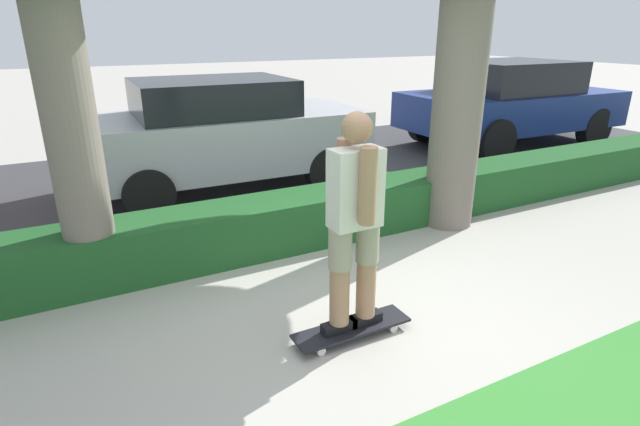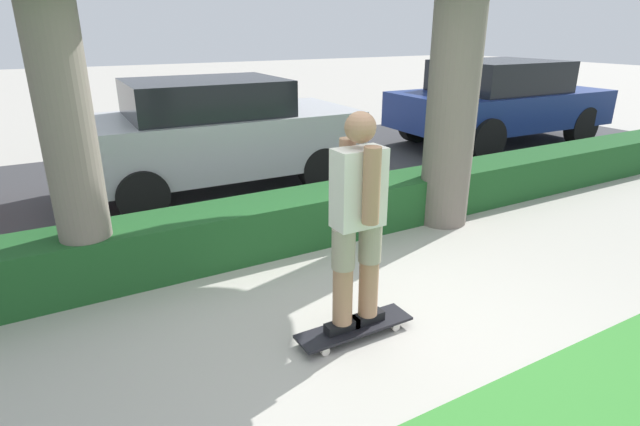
% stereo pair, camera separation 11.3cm
% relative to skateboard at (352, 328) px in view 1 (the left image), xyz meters
% --- Properties ---
extents(ground_plane, '(60.00, 60.00, 0.00)m').
position_rel_skateboard_xyz_m(ground_plane, '(0.20, 0.13, -0.07)').
color(ground_plane, '#ADA89E').
extents(street_asphalt, '(18.52, 5.00, 0.01)m').
position_rel_skateboard_xyz_m(street_asphalt, '(0.20, 4.33, -0.06)').
color(street_asphalt, '#38383A').
rests_on(street_asphalt, ground_plane).
extents(hedge_row, '(18.52, 0.60, 0.52)m').
position_rel_skateboard_xyz_m(hedge_row, '(0.20, 1.73, 0.19)').
color(hedge_row, '#1E5123').
rests_on(hedge_row, ground_plane).
extents(skateboard, '(0.89, 0.24, 0.08)m').
position_rel_skateboard_xyz_m(skateboard, '(0.00, 0.00, 0.00)').
color(skateboard, black).
rests_on(skateboard, ground_plane).
extents(skater_person, '(0.48, 0.40, 1.56)m').
position_rel_skateboard_xyz_m(skater_person, '(-0.00, -0.00, 0.84)').
color(skater_person, black).
rests_on(skater_person, skateboard).
extents(parked_car_middle, '(3.85, 1.79, 1.49)m').
position_rel_skateboard_xyz_m(parked_car_middle, '(0.31, 3.96, 0.71)').
color(parked_car_middle, '#B7B7BC').
rests_on(parked_car_middle, ground_plane).
extents(parked_car_rear, '(4.13, 2.05, 1.56)m').
position_rel_skateboard_xyz_m(parked_car_rear, '(5.93, 4.09, 0.76)').
color(parked_car_rear, navy).
rests_on(parked_car_rear, ground_plane).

